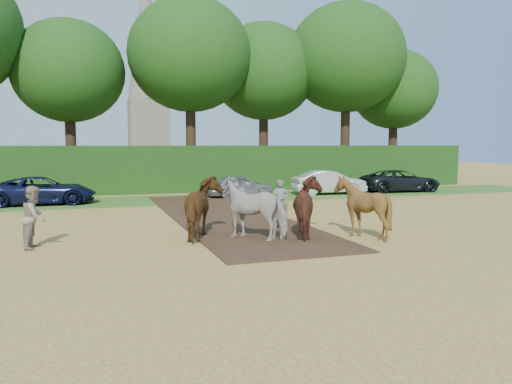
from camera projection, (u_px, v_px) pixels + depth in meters
ground at (238, 252)px, 14.35m from camera, size 120.00×120.00×0.00m
earth_strip at (225, 216)px, 21.43m from camera, size 4.50×17.00×0.05m
grass_verge at (165, 200)px, 27.54m from camera, size 50.00×5.00×0.03m
hedgerow at (154, 169)px, 31.64m from camera, size 46.00×1.60×3.00m
spectator_near at (34, 217)px, 14.76m from camera, size 0.90×1.04×1.86m
plough_team at (284, 207)px, 16.46m from camera, size 7.06×5.19×2.03m
parked_cars at (222, 186)px, 28.54m from camera, size 31.42×2.80×1.49m
treeline at (120, 56)px, 33.39m from camera, size 48.70×10.60×14.21m
church at (147, 64)px, 66.15m from camera, size 5.20×5.20×27.00m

